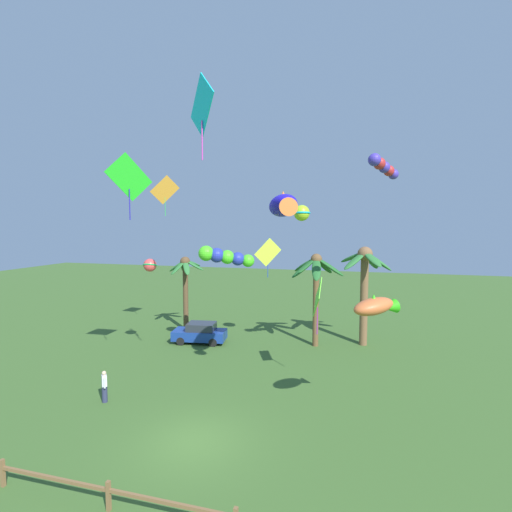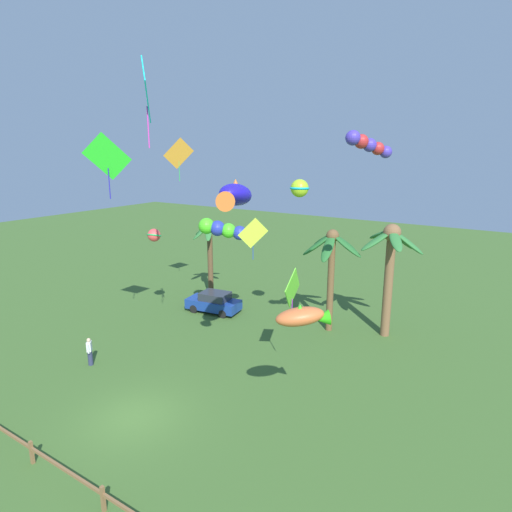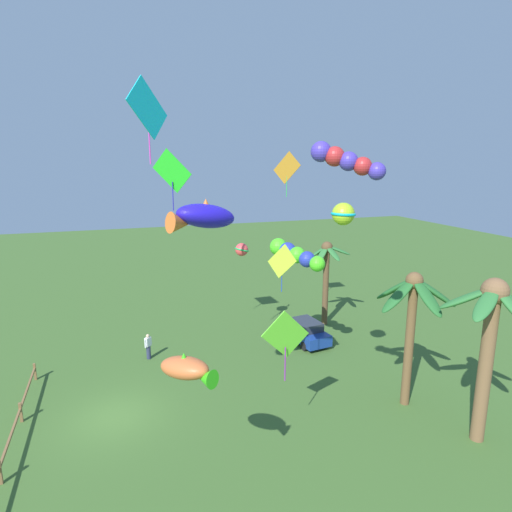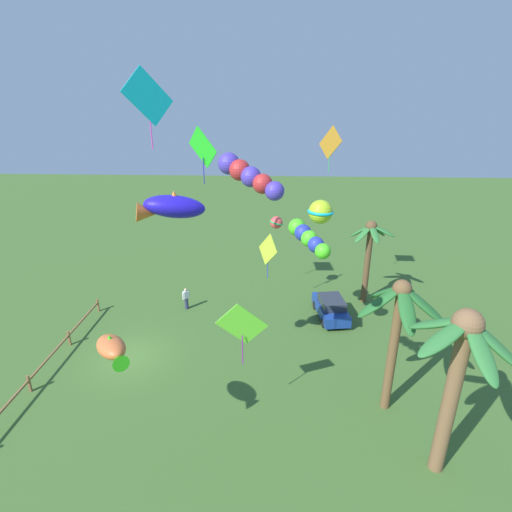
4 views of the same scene
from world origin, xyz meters
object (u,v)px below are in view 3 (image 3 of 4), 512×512
kite_diamond_3 (286,336)px  kite_tube_0 (295,254)px  parked_car_0 (305,331)px  kite_fish_7 (202,217)px  kite_diamond_2 (282,262)px  palm_tree_1 (327,265)px  kite_diamond_10 (172,172)px  kite_ball_6 (343,214)px  kite_diamond_4 (148,109)px  kite_tube_1 (345,160)px  spectator_0 (148,346)px  kite_ball_5 (242,250)px  palm_tree_2 (491,326)px  kite_fish_9 (187,369)px  kite_diamond_8 (287,168)px  palm_tree_0 (412,307)px

kite_diamond_3 → kite_tube_0: bearing=153.7°
parked_car_0 → kite_fish_7: kite_fish_7 is taller
kite_diamond_2 → palm_tree_1: bearing=141.1°
kite_diamond_10 → kite_ball_6: bearing=37.8°
kite_diamond_4 → kite_diamond_2: bearing=73.7°
kite_diamond_4 → kite_ball_6: (3.28, 7.80, -4.42)m
kite_diamond_3 → kite_diamond_10: size_ratio=0.92×
kite_tube_0 → kite_diamond_10: (-2.93, -6.23, 4.50)m
kite_tube_1 → kite_diamond_3: size_ratio=0.62×
kite_tube_0 → kite_diamond_3: 7.46m
spectator_0 → kite_ball_5: kite_ball_5 is taller
kite_diamond_3 → kite_ball_6: bearing=113.2°
palm_tree_2 → kite_fish_9: bearing=-88.8°
kite_tube_0 → kite_fish_9: kite_tube_0 is taller
spectator_0 → kite_diamond_10: kite_diamond_10 is taller
kite_tube_0 → kite_ball_6: 5.84m
palm_tree_1 → kite_diamond_3: bearing=-34.5°
spectator_0 → kite_diamond_8: 14.35m
kite_ball_6 → kite_fish_7: (0.08, -6.23, 0.14)m
kite_diamond_3 → kite_ball_6: size_ratio=2.31×
kite_ball_5 → kite_diamond_10: size_ratio=0.32×
kite_tube_0 → kite_ball_5: kite_tube_0 is taller
palm_tree_0 → spectator_0: bearing=-128.0°
palm_tree_1 → kite_fish_7: bearing=-46.8°
spectator_0 → kite_fish_7: bearing=11.7°
kite_diamond_3 → kite_diamond_8: size_ratio=1.06×
kite_tube_1 → kite_diamond_3: bearing=-170.8°
palm_tree_0 → spectator_0: palm_tree_0 is taller
palm_tree_2 → kite_tube_1: size_ratio=3.70×
kite_ball_6 → kite_diamond_4: bearing=-112.8°
parked_car_0 → kite_diamond_2: bearing=-34.3°
kite_diamond_2 → kite_diamond_3: (3.01, -1.02, -2.33)m
kite_tube_0 → kite_diamond_2: (3.47, -2.18, 0.48)m
palm_tree_1 → kite_diamond_3: (11.68, -8.02, 0.35)m
parked_car_0 → kite_ball_5: size_ratio=3.77×
spectator_0 → kite_fish_7: size_ratio=0.50×
kite_diamond_4 → kite_ball_5: 11.72m
palm_tree_0 → kite_ball_5: 11.55m
kite_diamond_4 → kite_diamond_8: bearing=126.7°
kite_tube_0 → kite_diamond_3: size_ratio=1.08×
spectator_0 → kite_diamond_8: kite_diamond_8 is taller
kite_fish_7 → kite_diamond_8: size_ratio=1.06×
palm_tree_0 → kite_diamond_2: bearing=-110.6°
kite_diamond_3 → kite_fish_9: (2.83, -4.47, 0.65)m
palm_tree_2 → kite_tube_0: size_ratio=2.11×
kite_diamond_3 → palm_tree_2: bearing=72.2°
palm_tree_0 → kite_ball_6: 5.76m
parked_car_0 → kite_tube_0: 6.86m
kite_diamond_4 → kite_ball_5: (-6.35, 6.05, -7.77)m
palm_tree_1 → palm_tree_2: size_ratio=0.86×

